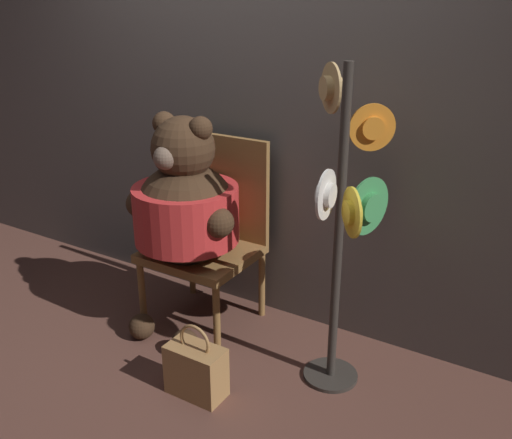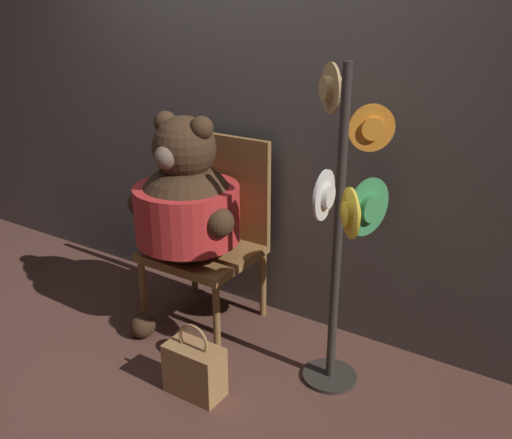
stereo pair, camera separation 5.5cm
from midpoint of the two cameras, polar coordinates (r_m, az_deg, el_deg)
The scene contains 6 objects.
ground_plane at distance 3.32m, azimuth -6.43°, elevation -12.35°, with size 14.00×14.00×0.00m, color brown.
wall_back at distance 3.32m, azimuth -0.61°, elevation 10.51°, with size 8.00×0.10×2.41m.
chair at distance 3.35m, azimuth -4.96°, elevation -0.91°, with size 0.59×0.54×1.09m.
teddy_bear at distance 3.16m, azimuth -7.60°, elevation 1.20°, with size 0.70×0.62×1.27m.
hat_display_rack at distance 2.67m, azimuth 8.35°, elevation 0.38°, with size 0.40×0.64×1.59m.
handbag_on_ground at distance 2.90m, azimuth -6.57°, elevation -14.70°, with size 0.29×0.16×0.39m.
Camera 1 is at (1.71, -2.15, 1.86)m, focal length 40.00 mm.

